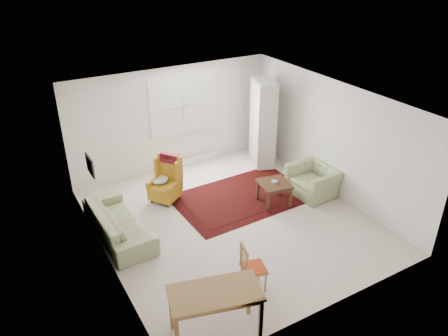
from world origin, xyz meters
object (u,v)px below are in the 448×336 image
coffee_table (274,193)px  desk_chair (254,267)px  sofa (118,217)px  desk (215,314)px  stool (160,188)px  wingback_chair (164,180)px  cabinet (263,123)px  armchair (314,178)px

coffee_table → desk_chair: 2.65m
sofa → coffee_table: size_ratio=3.23×
desk → stool: bearing=78.6°
coffee_table → stool: coffee_table is taller
stool → sofa: bearing=-143.8°
wingback_chair → cabinet: size_ratio=0.47×
armchair → wingback_chair: 3.25m
armchair → cabinet: size_ratio=0.47×
armchair → cabinet: cabinet is taller
cabinet → wingback_chair: bearing=-152.2°
wingback_chair → desk_chair: 3.21m
armchair → desk: desk is taller
coffee_table → wingback_chair: bearing=147.0°
desk_chair → wingback_chair: bearing=16.2°
coffee_table → stool: (-2.01, 1.41, -0.01)m
wingback_chair → cabinet: bearing=64.3°
sofa → stool: (1.21, 0.88, -0.16)m
desk → desk_chair: bearing=27.8°
coffee_table → desk: size_ratio=0.49×
sofa → wingback_chair: size_ratio=1.98×
cabinet → desk_chair: (-2.67, -3.66, -0.64)m
wingback_chair → desk: wingback_chair is taller
sofa → desk_chair: (1.41, -2.47, 0.02)m
sofa → armchair: (4.20, -0.64, -0.01)m
sofa → coffee_table: (3.21, -0.53, -0.15)m
armchair → desk: (-3.77, -2.35, 0.01)m
coffee_table → cabinet: cabinet is taller
desk_chair → cabinet: bearing=-22.7°
stool → cabinet: (2.88, 0.31, 0.82)m
armchair → cabinet: 1.95m
sofa → coffee_table: 3.26m
sofa → desk: bearing=-174.4°
coffee_table → cabinet: (0.87, 1.72, 0.81)m
armchair → cabinet: (-0.11, 1.83, 0.68)m
sofa → armchair: 4.25m
sofa → desk: sofa is taller
armchair → wingback_chair: (-2.94, 1.38, 0.12)m
armchair → wingback_chair: wingback_chair is taller
stool → desk_chair: desk_chair is taller
sofa → wingback_chair: (1.26, 0.74, 0.10)m
coffee_table → sofa: bearing=170.7°
coffee_table → armchair: bearing=-6.2°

